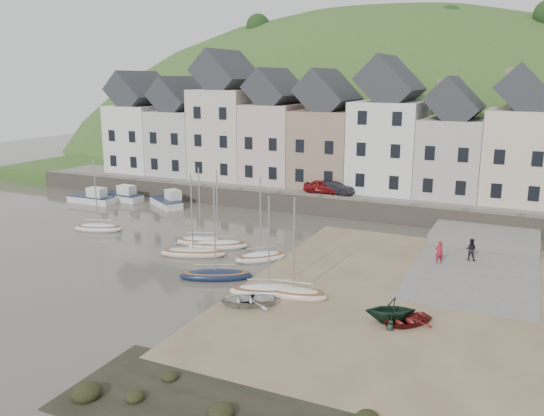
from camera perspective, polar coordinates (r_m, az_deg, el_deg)
The scene contains 27 objects.
ground at distance 38.58m, azimuth -3.80°, elevation -6.20°, with size 160.00×160.00×0.00m, color #4C463C.
quay_land at distance 67.31m, azimuth 9.42°, elevation 2.73°, with size 90.00×30.00×1.50m, color #375923.
quay_street at distance 56.36m, azimuth 6.26°, elevation 1.62°, with size 70.00×7.00×0.10m, color slate.
seawall at distance 53.26m, azimuth 5.02°, elevation 0.26°, with size 70.00×1.20×1.80m, color slate.
beach at distance 34.93m, azimuth 12.41°, elevation -8.56°, with size 18.00×26.00×0.06m, color brown.
slipway at distance 41.89m, azimuth 20.25°, elevation -5.34°, with size 8.00×18.00×0.12m, color slate.
hillside at distance 99.46m, azimuth 10.66°, elevation -5.05°, with size 134.40×84.00×84.00m.
townhouse_terrace at distance 58.30m, azimuth 9.18°, elevation 7.66°, with size 61.05×8.00×13.93m.
sailboat_0 at distance 49.96m, azimuth -17.36°, elevation -1.94°, with size 4.43×2.79×6.32m.
sailboat_1 at distance 44.22m, azimuth -7.32°, elevation -3.36°, with size 4.07×2.75×6.32m.
sailboat_2 at distance 41.46m, azimuth -8.09°, elevation -4.53°, with size 5.10×3.14×6.32m.
sailboat_3 at distance 40.08m, azimuth -1.17°, elevation -5.01°, with size 3.71×3.76×6.32m.
sailboat_4 at distance 43.06m, azimuth -5.55°, elevation -3.78°, with size 4.72×3.50×6.32m.
sailboat_5 at distance 36.74m, azimuth -5.77°, elevation -6.82°, with size 4.98×3.44×6.32m.
sailboat_6 at distance 34.01m, azimuth -0.30°, elevation -8.43°, with size 5.06×3.32×6.32m.
sailboat_7 at distance 33.67m, azimuth 2.22°, elevation -8.66°, with size 4.31×1.94×6.32m.
motorboat_0 at distance 61.29m, azimuth -15.08°, elevation 1.26°, with size 5.08×2.12×1.70m.
motorboat_1 at distance 60.96m, azimuth -17.89°, elevation 1.01°, with size 5.18×1.85×1.70m.
motorboat_2 at distance 57.50m, azimuth -10.62°, elevation 0.72°, with size 4.93×4.01×1.70m.
rowboat_white at distance 32.35m, azimuth -2.56°, elevation -9.37°, with size 2.28×3.19×0.66m, color beige.
rowboat_green at distance 30.75m, azimuth 12.05°, elevation -10.15°, with size 2.31×2.68×1.41m, color black.
rowboat_red at distance 30.78m, azimuth 13.53°, elevation -11.05°, with size 2.00×2.80×0.58m, color maroon.
person_red at distance 40.63m, azimuth 16.75°, elevation -4.35°, with size 0.60×0.39×1.64m, color maroon.
person_dark at distance 42.02m, azimuth 19.69°, elevation -4.01°, with size 0.78×0.60×1.60m, color black.
car_left at distance 55.54m, azimuth 5.21°, elevation 2.20°, with size 1.52×3.77×1.28m, color maroon.
car_right at distance 55.13m, azimuth 6.47°, elevation 2.05°, with size 1.29×3.69×1.22m, color black.
shore_rocks at distance 23.10m, azimuth -5.05°, elevation -20.19°, with size 14.00×6.00×0.76m.
Camera 1 is at (17.67, -31.81, 12.82)m, focal length 36.76 mm.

